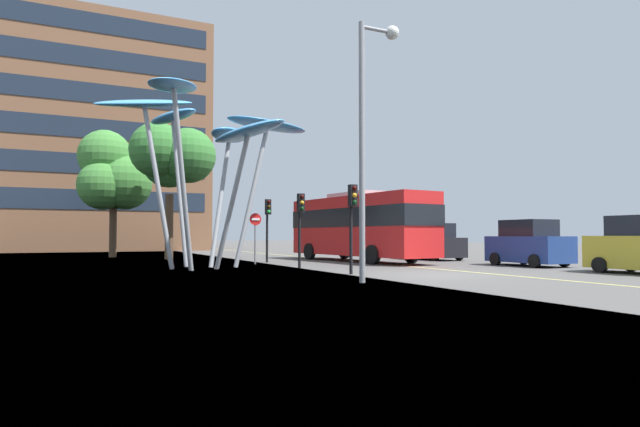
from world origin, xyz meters
The scene contains 13 objects.
ground centered at (-0.68, 0.00, -0.05)m, with size 120.00×240.00×0.10m.
red_bus centered at (2.36, 9.87, 2.06)m, with size 3.47×10.87×3.77m.
leaf_sculpture centered at (-6.58, 7.43, 6.05)m, with size 9.73×8.60×7.54m.
traffic_light_kerb_near centered at (-2.76, 1.48, 2.39)m, with size 0.28×0.42×3.29m.
traffic_light_kerb_far centered at (-3.03, 5.58, 2.36)m, with size 0.28×0.42×3.24m.
traffic_light_island_mid centered at (-2.57, 10.91, 2.42)m, with size 0.28×0.42×3.33m.
car_parked_mid centered at (7.29, 2.59, 1.01)m, with size 2.06×3.81×2.16m.
car_parked_far centered at (7.21, 9.61, 0.98)m, with size 1.92×4.00×2.12m.
street_lamp centered at (-3.85, -1.61, 5.09)m, with size 1.43×0.44×8.08m.
tree_pavement_near centered at (-6.62, 16.26, 6.08)m, with size 4.91×4.39×7.99m.
tree_pavement_far centered at (-9.36, 21.23, 5.36)m, with size 4.62×5.00×8.22m.
no_entry_sign centered at (-3.69, 9.65, 1.69)m, with size 0.60×0.12×2.53m.
backdrop_building centered at (-11.91, 39.21, 10.79)m, with size 24.54×10.66×21.57m.
Camera 1 is at (-12.35, -15.64, 1.44)m, focal length 30.00 mm.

